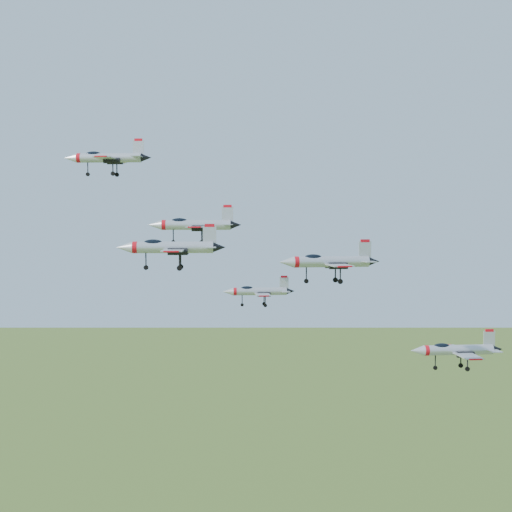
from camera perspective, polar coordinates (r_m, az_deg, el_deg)
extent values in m
cylinder|color=#AAADB6|center=(106.74, -11.67, 7.70)|extent=(9.57, 3.43, 1.37)
cone|color=#AAADB6|center=(108.33, -14.62, 7.60)|extent=(2.16, 1.76, 1.37)
cone|color=black|center=(105.48, -8.76, 7.79)|extent=(1.70, 1.46, 1.17)
ellipsoid|color=black|center=(107.40, -12.89, 7.93)|extent=(2.48, 1.48, 0.87)
cube|color=#AAADB6|center=(103.82, -11.98, 7.69)|extent=(3.39, 5.07, 0.15)
cube|color=#AAADB6|center=(109.52, -11.17, 7.44)|extent=(3.39, 5.07, 0.15)
cube|color=#AAADB6|center=(105.86, -9.39, 8.54)|extent=(1.57, 0.47, 2.22)
cube|color=red|center=(105.99, -9.40, 9.16)|extent=(1.17, 0.40, 0.37)
cylinder|color=#AAADB6|center=(103.68, -4.81, 2.50)|extent=(10.10, 3.11, 1.44)
cone|color=#AAADB6|center=(104.37, -8.10, 2.48)|extent=(2.22, 1.76, 1.44)
cone|color=black|center=(103.35, -1.61, 2.50)|extent=(1.74, 1.47, 1.23)
ellipsoid|color=black|center=(103.92, -6.16, 2.79)|extent=(2.58, 1.44, 0.92)
cube|color=#AAADB6|center=(100.57, -4.84, 2.33)|extent=(3.34, 5.25, 0.16)
cube|color=#AAADB6|center=(106.77, -4.55, 2.35)|extent=(3.34, 5.25, 0.16)
cube|color=#AAADB6|center=(103.40, -2.29, 3.33)|extent=(1.67, 0.41, 2.33)
cube|color=red|center=(103.42, -2.29, 4.01)|extent=(1.23, 0.36, 0.39)
cylinder|color=#AAADB6|center=(82.50, -6.67, 0.69)|extent=(9.38, 2.51, 1.34)
cone|color=#AAADB6|center=(83.10, -10.50, 0.68)|extent=(2.01, 1.57, 1.34)
cone|color=black|center=(82.26, -2.94, 0.70)|extent=(1.58, 1.31, 1.14)
ellipsoid|color=black|center=(82.68, -8.24, 1.04)|extent=(2.37, 1.24, 0.85)
cube|color=#AAADB6|center=(79.61, -6.68, 0.43)|extent=(2.93, 4.80, 0.14)
cube|color=#AAADB6|center=(85.37, -6.38, 0.59)|extent=(2.93, 4.80, 0.14)
cube|color=#AAADB6|center=(82.24, -3.74, 1.67)|extent=(1.55, 0.32, 2.17)
cube|color=red|center=(82.23, -3.74, 2.46)|extent=(1.14, 0.29, 0.36)
cylinder|color=#AAADB6|center=(107.92, 0.32, -2.84)|extent=(8.17, 1.83, 1.17)
cone|color=#AAADB6|center=(107.59, -2.27, -2.86)|extent=(1.71, 1.30, 1.17)
cone|color=black|center=(108.45, 2.78, -2.82)|extent=(1.34, 1.09, 0.99)
ellipsoid|color=black|center=(107.72, -0.73, -2.62)|extent=(2.04, 1.00, 0.74)
cube|color=#AAADB6|center=(105.46, 0.54, -3.10)|extent=(2.39, 4.12, 0.13)
cube|color=#AAADB6|center=(110.46, 0.29, -2.83)|extent=(2.39, 4.12, 0.13)
cube|color=#AAADB6|center=(108.21, 2.26, -2.19)|extent=(1.35, 0.22, 1.89)
cube|color=red|center=(108.13, 2.26, -1.66)|extent=(1.00, 0.21, 0.32)
cylinder|color=#AAADB6|center=(90.16, 6.04, -0.46)|extent=(9.66, 1.54, 1.39)
cone|color=#AAADB6|center=(88.86, 2.44, -0.49)|extent=(1.95, 1.42, 1.39)
cone|color=black|center=(91.74, 9.41, -0.42)|extent=(1.52, 1.21, 1.18)
ellipsoid|color=black|center=(89.56, 4.59, -0.14)|extent=(2.37, 1.04, 0.88)
cube|color=#AAADB6|center=(87.34, 6.68, -0.74)|extent=(2.53, 4.75, 0.15)
cube|color=#AAADB6|center=(93.13, 5.70, -0.52)|extent=(2.53, 4.75, 0.15)
cube|color=#AAADB6|center=(91.31, 8.71, 0.47)|extent=(1.61, 0.15, 2.25)
cube|color=red|center=(91.27, 8.72, 1.21)|extent=(1.18, 0.17, 0.37)
cylinder|color=#AAADB6|center=(109.05, 15.87, -7.24)|extent=(10.37, 2.19, 1.49)
cone|color=#AAADB6|center=(106.96, 12.77, -7.40)|extent=(2.16, 1.62, 1.49)
cone|color=black|center=(111.35, 18.74, -7.07)|extent=(1.68, 1.37, 1.26)
ellipsoid|color=black|center=(108.06, 14.63, -7.01)|extent=(2.58, 1.24, 0.94)
cube|color=#AAADB6|center=(106.26, 16.63, -7.67)|extent=(2.97, 5.20, 0.16)
cube|color=#AAADB6|center=(112.12, 15.38, -7.11)|extent=(2.97, 5.20, 0.16)
cube|color=#AAADB6|center=(110.59, 18.16, -6.32)|extent=(1.72, 0.25, 2.40)
cube|color=red|center=(110.40, 18.17, -5.68)|extent=(1.27, 0.25, 0.40)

